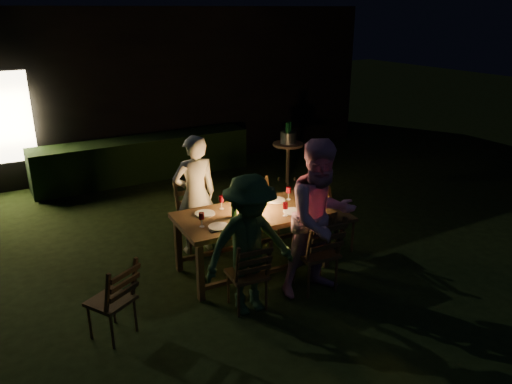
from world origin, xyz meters
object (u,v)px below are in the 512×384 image
lantern (255,199)px  bottle_bucket_a (287,136)px  dining_table (253,218)px  chair_far_right (263,220)px  chair_far_left (198,230)px  person_opp_left (250,246)px  bottle_table (234,205)px  bottle_bucket_b (289,134)px  chair_end (332,228)px  chair_near_right (316,265)px  chair_near_left (248,286)px  chair_spare (113,313)px  side_table (288,148)px  person_house_side (195,195)px  ice_bucket (288,138)px  person_opp_right (321,219)px

lantern → bottle_bucket_a: (2.15, 2.53, -0.01)m
dining_table → chair_far_right: chair_far_right is taller
chair_far_left → person_opp_left: size_ratio=0.66×
bottle_table → bottle_bucket_b: bottle_bucket_b is taller
bottle_table → bottle_bucket_a: (2.45, 2.56, 0.01)m
chair_end → lantern: 1.33m
bottle_table → bottle_bucket_b: size_ratio=0.88×
chair_near_right → chair_near_left: bearing=-177.7°
dining_table → chair_spare: size_ratio=2.16×
lantern → bottle_table: 0.30m
chair_near_right → lantern: bearing=118.4°
person_opp_left → side_table: size_ratio=2.04×
chair_far_right → bottle_bucket_b: bearing=-132.7°
chair_near_right → person_house_side: person_house_side is taller
person_house_side → bottle_bucket_a: bearing=-143.5°
chair_spare → side_table: chair_spare is taller
dining_table → side_table: (2.25, 2.62, -0.02)m
chair_far_right → ice_bucket: bearing=-132.4°
chair_spare → bottle_bucket_b: bearing=6.9°
chair_near_left → person_house_side: person_house_side is taller
dining_table → chair_near_right: bearing=-59.8°
person_opp_left → person_opp_right: bearing=0.0°
chair_far_left → chair_far_right: 1.00m
chair_far_left → side_table: bearing=-144.6°
chair_end → side_table: bearing=164.9°
lantern → side_table: 3.39m
dining_table → bottle_bucket_b: (2.30, 2.66, 0.23)m
dining_table → lantern: bearing=45.0°
dining_table → person_opp_right: person_opp_right is taller
person_opp_right → bottle_bucket_a: person_opp_right is taller
dining_table → chair_near_left: size_ratio=2.14×
chair_far_left → side_table: (2.66, 1.82, 0.37)m
person_opp_left → bottle_bucket_a: 4.32m
chair_end → chair_spare: bearing=-75.9°
chair_far_left → lantern: 1.08m
chair_near_right → bottle_bucket_a: size_ratio=3.18×
dining_table → chair_spare: chair_spare is taller
lantern → chair_far_left: bearing=121.9°
chair_near_left → chair_far_right: chair_near_left is taller
chair_end → lantern: size_ratio=3.05×
dining_table → person_opp_right: bearing=-61.2°
dining_table → bottle_bucket_a: bearing=52.4°
chair_far_right → person_opp_right: (-0.18, -1.58, 0.65)m
person_opp_right → person_opp_left: (-0.90, 0.04, -0.14)m
dining_table → lantern: lantern is taller
lantern → ice_bucket: size_ratio=1.17×
chair_near_right → chair_far_right: (0.18, 1.53, -0.04)m
bottle_bucket_a → chair_near_left: bearing=-129.0°
chair_near_left → bottle_bucket_a: 4.32m
person_opp_left → chair_end: bearing=26.1°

